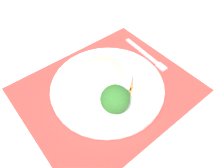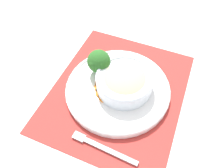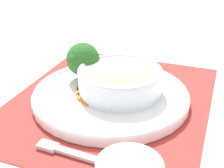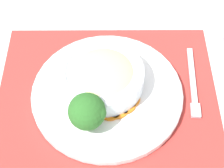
{
  "view_description": "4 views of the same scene",
  "coord_description": "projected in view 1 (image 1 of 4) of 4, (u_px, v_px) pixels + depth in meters",
  "views": [
    {
      "loc": [
        0.27,
        0.28,
        0.48
      ],
      "look_at": [
        -0.0,
        0.02,
        0.04
      ],
      "focal_mm": 35.0,
      "sensor_mm": 36.0,
      "label": 1
    },
    {
      "loc": [
        -0.38,
        -0.09,
        0.55
      ],
      "look_at": [
        -0.0,
        0.02,
        0.03
      ],
      "focal_mm": 35.0,
      "sensor_mm": 36.0,
      "label": 2
    },
    {
      "loc": [
        -0.53,
        -0.14,
        0.32
      ],
      "look_at": [
        0.0,
        -0.0,
        0.04
      ],
      "focal_mm": 50.0,
      "sensor_mm": 36.0,
      "label": 3
    },
    {
      "loc": [
        0.04,
        0.44,
        0.66
      ],
      "look_at": [
        -0.01,
        -0.0,
        0.04
      ],
      "focal_mm": 60.0,
      "sensor_mm": 36.0,
      "label": 4
    }
  ],
  "objects": [
    {
      "name": "carrot_slice_middle",
      "position": [
        123.0,
        91.0,
        0.59
      ],
      "size": [
        0.04,
        0.04,
        0.01
      ],
      "color": "orange",
      "rests_on": "plate"
    },
    {
      "name": "broccoli_floret",
      "position": [
        115.0,
        99.0,
        0.52
      ],
      "size": [
        0.07,
        0.07,
        0.08
      ],
      "color": "#759E51",
      "rests_on": "plate"
    },
    {
      "name": "placemat",
      "position": [
        108.0,
        89.0,
        0.62
      ],
      "size": [
        0.5,
        0.43,
        0.0
      ],
      "color": "#B2332D",
      "rests_on": "ground_plane"
    },
    {
      "name": "fork",
      "position": [
        149.0,
        57.0,
        0.7
      ],
      "size": [
        0.04,
        0.18,
        0.01
      ],
      "rotation": [
        0.0,
        0.0,
        -0.16
      ],
      "color": "#B7B7BC",
      "rests_on": "placemat"
    },
    {
      "name": "carrot_slice_extra",
      "position": [
        124.0,
        81.0,
        0.61
      ],
      "size": [
        0.04,
        0.04,
        0.01
      ],
      "color": "orange",
      "rests_on": "plate"
    },
    {
      "name": "ground_plane",
      "position": [
        108.0,
        90.0,
        0.62
      ],
      "size": [
        4.0,
        4.0,
        0.0
      ],
      "primitive_type": "plane",
      "color": "white"
    },
    {
      "name": "bowl",
      "position": [
        101.0,
        76.0,
        0.59
      ],
      "size": [
        0.17,
        0.17,
        0.06
      ],
      "color": "silver",
      "rests_on": "plate"
    },
    {
      "name": "water_glass",
      "position": [
        149.0,
        18.0,
        0.77
      ],
      "size": [
        0.07,
        0.07,
        0.11
      ],
      "color": "silver",
      "rests_on": "ground_plane"
    },
    {
      "name": "plate",
      "position": [
        107.0,
        86.0,
        0.61
      ],
      "size": [
        0.31,
        0.31,
        0.02
      ],
      "color": "white",
      "rests_on": "placemat"
    },
    {
      "name": "carrot_slice_far",
      "position": [
        125.0,
        86.0,
        0.6
      ],
      "size": [
        0.04,
        0.04,
        0.01
      ],
      "color": "orange",
      "rests_on": "plate"
    },
    {
      "name": "carrot_slice_near",
      "position": [
        120.0,
        95.0,
        0.58
      ],
      "size": [
        0.04,
        0.04,
        0.01
      ],
      "color": "orange",
      "rests_on": "plate"
    }
  ]
}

